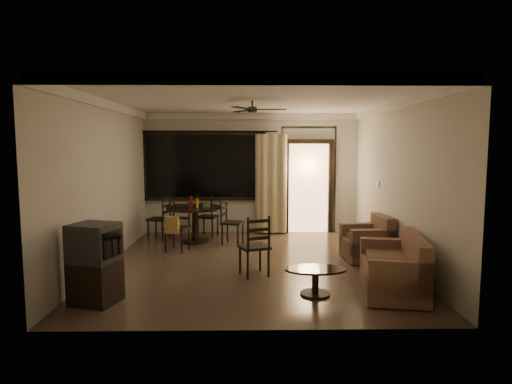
{
  "coord_description": "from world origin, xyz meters",
  "views": [
    {
      "loc": [
        -0.06,
        -7.3,
        2.02
      ],
      "look_at": [
        0.07,
        0.2,
        1.23
      ],
      "focal_mm": 30.0,
      "sensor_mm": 36.0,
      "label": 1
    }
  ],
  "objects_px": {
    "tv_cabinet": "(95,263)",
    "coffee_table": "(315,277)",
    "armchair": "(369,242)",
    "side_chair": "(254,258)",
    "dining_chair_west": "(160,227)",
    "dining_chair_east": "(232,231)",
    "dining_chair_north": "(208,224)",
    "dining_chair_south": "(177,235)",
    "dining_table": "(195,214)",
    "sofa": "(396,270)"
  },
  "relations": [
    {
      "from": "tv_cabinet",
      "to": "coffee_table",
      "type": "relative_size",
      "value": 1.24
    },
    {
      "from": "armchair",
      "to": "side_chair",
      "type": "bearing_deg",
      "value": -160.9
    },
    {
      "from": "dining_chair_west",
      "to": "coffee_table",
      "type": "xyz_separation_m",
      "value": [
        2.87,
        -3.59,
        -0.04
      ]
    },
    {
      "from": "dining_chair_east",
      "to": "armchair",
      "type": "height_order",
      "value": "dining_chair_east"
    },
    {
      "from": "dining_chair_north",
      "to": "dining_chair_west",
      "type": "bearing_deg",
      "value": 33.41
    },
    {
      "from": "dining_chair_east",
      "to": "tv_cabinet",
      "type": "height_order",
      "value": "tv_cabinet"
    },
    {
      "from": "dining_chair_west",
      "to": "coffee_table",
      "type": "distance_m",
      "value": 4.59
    },
    {
      "from": "dining_chair_south",
      "to": "dining_chair_west",
      "type": "bearing_deg",
      "value": 134.3
    },
    {
      "from": "dining_chair_east",
      "to": "dining_chair_south",
      "type": "relative_size",
      "value": 1.0
    },
    {
      "from": "dining_chair_east",
      "to": "armchair",
      "type": "relative_size",
      "value": 1.13
    },
    {
      "from": "dining_chair_west",
      "to": "dining_chair_east",
      "type": "xyz_separation_m",
      "value": [
        1.61,
        -0.47,
        0.0
      ]
    },
    {
      "from": "dining_chair_west",
      "to": "tv_cabinet",
      "type": "relative_size",
      "value": 0.91
    },
    {
      "from": "dining_chair_east",
      "to": "tv_cabinet",
      "type": "xyz_separation_m",
      "value": [
        -1.63,
        -3.37,
        0.24
      ]
    },
    {
      "from": "dining_chair_south",
      "to": "coffee_table",
      "type": "xyz_separation_m",
      "value": [
        2.31,
        -2.53,
        -0.06
      ]
    },
    {
      "from": "dining_table",
      "to": "coffee_table",
      "type": "distance_m",
      "value": 3.95
    },
    {
      "from": "tv_cabinet",
      "to": "coffee_table",
      "type": "xyz_separation_m",
      "value": [
        2.9,
        0.26,
        -0.28
      ]
    },
    {
      "from": "dining_table",
      "to": "side_chair",
      "type": "distance_m",
      "value": 2.77
    },
    {
      "from": "dining_chair_east",
      "to": "dining_chair_south",
      "type": "distance_m",
      "value": 1.2
    },
    {
      "from": "dining_table",
      "to": "dining_chair_south",
      "type": "distance_m",
      "value": 0.91
    },
    {
      "from": "armchair",
      "to": "side_chair",
      "type": "xyz_separation_m",
      "value": [
        -2.07,
        -0.91,
        -0.04
      ]
    },
    {
      "from": "dining_chair_west",
      "to": "side_chair",
      "type": "bearing_deg",
      "value": 53.58
    },
    {
      "from": "dining_table",
      "to": "sofa",
      "type": "height_order",
      "value": "dining_table"
    },
    {
      "from": "dining_chair_south",
      "to": "armchair",
      "type": "distance_m",
      "value": 3.63
    },
    {
      "from": "dining_chair_west",
      "to": "coffee_table",
      "type": "bearing_deg",
      "value": 54.96
    },
    {
      "from": "dining_table",
      "to": "armchair",
      "type": "bearing_deg",
      "value": -25.02
    },
    {
      "from": "side_chair",
      "to": "sofa",
      "type": "bearing_deg",
      "value": 137.43
    },
    {
      "from": "dining_table",
      "to": "sofa",
      "type": "distance_m",
      "value": 4.57
    },
    {
      "from": "dining_chair_west",
      "to": "dining_chair_north",
      "type": "xyz_separation_m",
      "value": [
        1.02,
        0.31,
        0.0
      ]
    },
    {
      "from": "dining_chair_south",
      "to": "side_chair",
      "type": "relative_size",
      "value": 0.98
    },
    {
      "from": "coffee_table",
      "to": "armchair",
      "type": "bearing_deg",
      "value": 55.35
    },
    {
      "from": "dining_chair_east",
      "to": "dining_chair_south",
      "type": "xyz_separation_m",
      "value": [
        -1.04,
        -0.59,
        0.02
      ]
    },
    {
      "from": "coffee_table",
      "to": "side_chair",
      "type": "relative_size",
      "value": 0.87
    },
    {
      "from": "dining_chair_south",
      "to": "tv_cabinet",
      "type": "relative_size",
      "value": 0.91
    },
    {
      "from": "sofa",
      "to": "armchair",
      "type": "height_order",
      "value": "same"
    },
    {
      "from": "tv_cabinet",
      "to": "armchair",
      "type": "relative_size",
      "value": 1.25
    },
    {
      "from": "armchair",
      "to": "dining_chair_east",
      "type": "bearing_deg",
      "value": 147.92
    },
    {
      "from": "coffee_table",
      "to": "dining_chair_east",
      "type": "bearing_deg",
      "value": 112.05
    },
    {
      "from": "dining_chair_east",
      "to": "dining_table",
      "type": "bearing_deg",
      "value": 89.92
    },
    {
      "from": "dining_table",
      "to": "dining_chair_west",
      "type": "relative_size",
      "value": 1.26
    },
    {
      "from": "armchair",
      "to": "coffee_table",
      "type": "bearing_deg",
      "value": -129.17
    },
    {
      "from": "dining_chair_west",
      "to": "coffee_table",
      "type": "height_order",
      "value": "dining_chair_west"
    },
    {
      "from": "dining_chair_north",
      "to": "dining_chair_east",
      "type": "bearing_deg",
      "value": 142.87
    },
    {
      "from": "dining_chair_east",
      "to": "coffee_table",
      "type": "bearing_deg",
      "value": -141.64
    },
    {
      "from": "dining_table",
      "to": "coffee_table",
      "type": "bearing_deg",
      "value": -58.39
    },
    {
      "from": "dining_chair_north",
      "to": "dining_chair_south",
      "type": "bearing_deg",
      "value": 87.72
    },
    {
      "from": "dining_chair_north",
      "to": "side_chair",
      "type": "xyz_separation_m",
      "value": [
        1.02,
        -3.0,
        0.01
      ]
    },
    {
      "from": "dining_chair_north",
      "to": "armchair",
      "type": "relative_size",
      "value": 1.13
    },
    {
      "from": "coffee_table",
      "to": "dining_table",
      "type": "bearing_deg",
      "value": 121.61
    },
    {
      "from": "tv_cabinet",
      "to": "sofa",
      "type": "bearing_deg",
      "value": 22.11
    },
    {
      "from": "armchair",
      "to": "coffee_table",
      "type": "relative_size",
      "value": 1.0
    }
  ]
}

